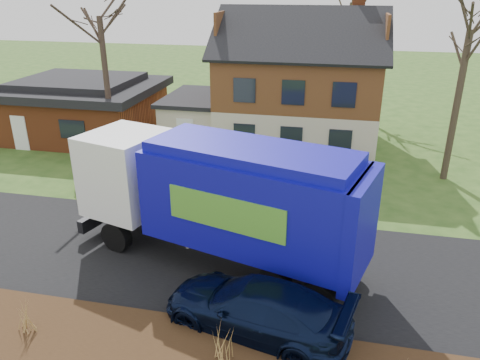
# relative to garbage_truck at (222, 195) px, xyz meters

# --- Properties ---
(ground) EXTENTS (120.00, 120.00, 0.00)m
(ground) POSITION_rel_garbage_truck_xyz_m (-0.76, 0.07, -2.62)
(ground) COLOR #2B4C19
(ground) RESTS_ON ground
(road) EXTENTS (80.00, 7.00, 0.02)m
(road) POSITION_rel_garbage_truck_xyz_m (-0.76, 0.07, -2.61)
(road) COLOR black
(road) RESTS_ON ground
(mulch_verge) EXTENTS (80.00, 3.50, 0.30)m
(mulch_verge) POSITION_rel_garbage_truck_xyz_m (-0.76, -5.23, -2.47)
(mulch_verge) COLOR black
(mulch_verge) RESTS_ON ground
(main_house) EXTENTS (12.95, 8.95, 9.26)m
(main_house) POSITION_rel_garbage_truck_xyz_m (0.73, 13.98, 1.40)
(main_house) COLOR beige
(main_house) RESTS_ON ground
(ranch_house) EXTENTS (9.80, 8.20, 3.70)m
(ranch_house) POSITION_rel_garbage_truck_xyz_m (-12.76, 13.07, -0.81)
(ranch_house) COLOR #954320
(ranch_house) RESTS_ON ground
(garbage_truck) EXTENTS (11.00, 5.66, 4.55)m
(garbage_truck) POSITION_rel_garbage_truck_xyz_m (0.00, 0.00, 0.00)
(garbage_truck) COLOR black
(garbage_truck) RESTS_ON ground
(silver_sedan) EXTENTS (4.47, 3.13, 1.40)m
(silver_sedan) POSITION_rel_garbage_truck_xyz_m (-6.43, 4.51, -1.93)
(silver_sedan) COLOR #929499
(silver_sedan) RESTS_ON ground
(navy_wagon) EXTENTS (5.82, 3.40, 1.58)m
(navy_wagon) POSITION_rel_garbage_truck_xyz_m (1.81, -3.33, -1.83)
(navy_wagon) COLOR black
(navy_wagon) RESTS_ON ground
(tree_front_east) EXTENTS (3.77, 3.77, 10.46)m
(tree_front_east) POSITION_rel_garbage_truck_xyz_m (9.19, 9.94, 5.88)
(tree_front_east) COLOR #3E3225
(tree_front_east) RESTS_ON ground
(grass_clump_west) EXTENTS (0.37, 0.31, 0.98)m
(grass_clump_west) POSITION_rel_garbage_truck_xyz_m (-4.33, -5.03, -1.83)
(grass_clump_west) COLOR #A8834A
(grass_clump_west) RESTS_ON mulch_verge
(grass_clump_mid) EXTENTS (0.38, 0.32, 1.07)m
(grass_clump_mid) POSITION_rel_garbage_truck_xyz_m (1.28, -5.03, -1.79)
(grass_clump_mid) COLOR #A8844A
(grass_clump_mid) RESTS_ON mulch_verge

